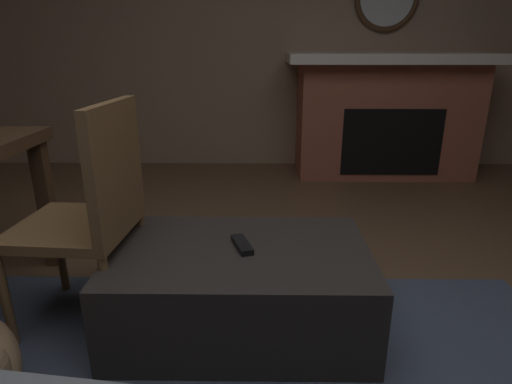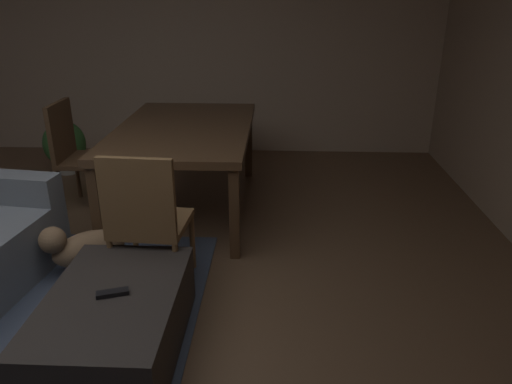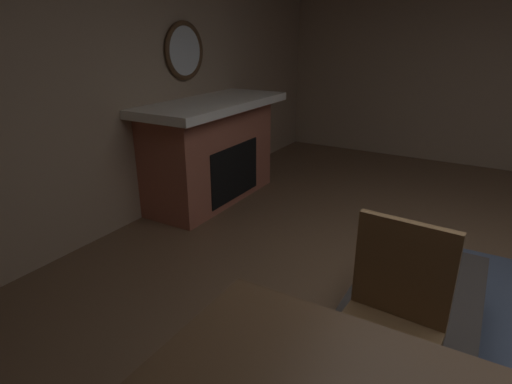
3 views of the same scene
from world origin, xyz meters
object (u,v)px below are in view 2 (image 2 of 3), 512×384
at_px(dining_table, 184,134).
at_px(dining_chair_north, 76,150).
at_px(ottoman_coffee_table, 115,324).
at_px(dining_chair_west, 146,216).
at_px(tv_remote, 113,293).
at_px(small_dog, 83,247).
at_px(potted_plant, 65,145).

xyz_separation_m(dining_table, dining_chair_north, (-0.00, 0.94, -0.15)).
distance_m(ottoman_coffee_table, dining_chair_west, 0.68).
bearing_deg(tv_remote, dining_chair_west, -21.74).
bearing_deg(dining_chair_west, tv_remote, 177.00).
distance_m(tv_remote, small_dog, 0.94).
relative_size(tv_remote, dining_chair_west, 0.17).
xyz_separation_m(dining_chair_north, small_dog, (-1.09, -0.43, -0.34)).
distance_m(ottoman_coffee_table, tv_remote, 0.19).
bearing_deg(dining_chair_west, potted_plant, 33.58).
relative_size(dining_chair_west, small_dog, 1.75).
bearing_deg(potted_plant, small_dog, -154.74).
relative_size(dining_table, potted_plant, 3.25).
bearing_deg(dining_chair_west, dining_table, -0.29).
relative_size(potted_plant, small_dog, 1.05).
distance_m(ottoman_coffee_table, dining_chair_north, 2.10).
bearing_deg(dining_chair_west, dining_chair_north, 35.82).
distance_m(ottoman_coffee_table, potted_plant, 3.04).
bearing_deg(dining_table, ottoman_coffee_table, 178.56).
xyz_separation_m(tv_remote, dining_table, (1.88, -0.04, 0.30)).
bearing_deg(tv_remote, small_dog, 12.15).
xyz_separation_m(ottoman_coffee_table, small_dog, (0.79, 0.47, 0.01)).
bearing_deg(dining_chair_west, small_dog, 67.74).
bearing_deg(tv_remote, ottoman_coffee_table, 40.31).
bearing_deg(potted_plant, dining_chair_north, -150.14).
bearing_deg(dining_table, tv_remote, 178.86).
distance_m(ottoman_coffee_table, dining_table, 1.94).
xyz_separation_m(ottoman_coffee_table, tv_remote, (-0.01, -0.01, 0.19)).
distance_m(dining_table, potted_plant, 1.68).
bearing_deg(ottoman_coffee_table, dining_table, -1.44).
relative_size(tv_remote, dining_chair_north, 0.17).
relative_size(dining_chair_west, potted_plant, 1.67).
bearing_deg(tv_remote, dining_chair_north, 6.91).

